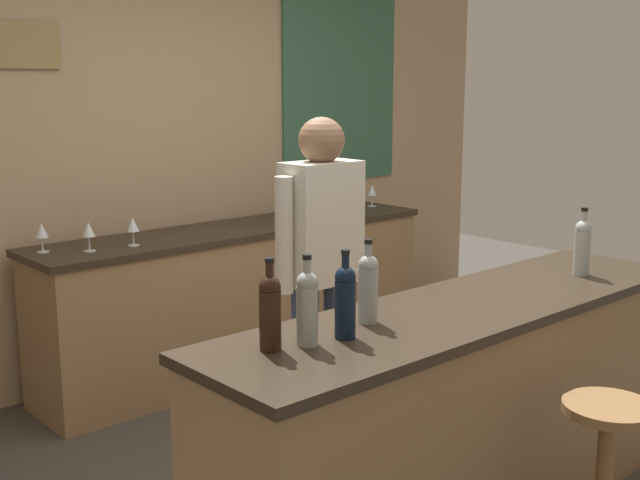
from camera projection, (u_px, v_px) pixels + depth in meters
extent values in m
cube|color=tan|center=(147.00, 145.00, 4.80)|extent=(6.00, 0.06, 2.80)
cube|color=#997F4C|center=(29.00, 45.00, 4.20)|extent=(0.34, 0.02, 0.25)
cube|color=#38664C|center=(341.00, 70.00, 5.71)|extent=(1.07, 0.02, 1.58)
cube|color=olive|center=(463.00, 419.00, 3.21)|extent=(2.35, 0.57, 0.88)
cube|color=#2D2319|center=(467.00, 309.00, 3.12)|extent=(2.39, 0.60, 0.04)
cube|color=olive|center=(241.00, 301.00, 4.98)|extent=(2.59, 0.53, 0.86)
cube|color=#2D2319|center=(240.00, 230.00, 4.89)|extent=(2.65, 0.56, 0.04)
cylinder|color=#384766|center=(337.00, 366.00, 3.84)|extent=(0.13, 0.13, 0.86)
cylinder|color=#384766|center=(305.00, 376.00, 3.71)|extent=(0.13, 0.13, 0.86)
cube|color=beige|center=(321.00, 223.00, 3.64)|extent=(0.36, 0.20, 0.56)
sphere|color=brown|center=(321.00, 140.00, 3.57)|extent=(0.21, 0.21, 0.21)
cylinder|color=beige|center=(356.00, 224.00, 3.79)|extent=(0.08, 0.08, 0.52)
cylinder|color=beige|center=(284.00, 235.00, 3.50)|extent=(0.08, 0.08, 0.52)
cylinder|color=brown|center=(609.00, 409.00, 2.76)|extent=(0.32, 0.32, 0.03)
cylinder|color=black|center=(270.00, 320.00, 2.56)|extent=(0.07, 0.07, 0.20)
sphere|color=black|center=(270.00, 286.00, 2.54)|extent=(0.07, 0.07, 0.07)
cylinder|color=black|center=(270.00, 277.00, 2.54)|extent=(0.03, 0.03, 0.09)
cylinder|color=black|center=(269.00, 260.00, 2.53)|extent=(0.03, 0.03, 0.02)
cylinder|color=#999E99|center=(307.00, 316.00, 2.61)|extent=(0.07, 0.07, 0.20)
sphere|color=#999E99|center=(307.00, 283.00, 2.59)|extent=(0.07, 0.07, 0.07)
cylinder|color=#999E99|center=(307.00, 273.00, 2.58)|extent=(0.03, 0.03, 0.09)
cylinder|color=black|center=(307.00, 257.00, 2.57)|extent=(0.03, 0.03, 0.02)
cylinder|color=black|center=(345.00, 309.00, 2.69)|extent=(0.07, 0.07, 0.20)
sphere|color=black|center=(345.00, 277.00, 2.66)|extent=(0.07, 0.07, 0.07)
cylinder|color=black|center=(345.00, 268.00, 2.66)|extent=(0.03, 0.03, 0.09)
cylinder|color=black|center=(346.00, 252.00, 2.65)|extent=(0.03, 0.03, 0.02)
cylinder|color=#999E99|center=(368.00, 296.00, 2.86)|extent=(0.07, 0.07, 0.20)
sphere|color=#999E99|center=(368.00, 265.00, 2.84)|extent=(0.07, 0.07, 0.07)
cylinder|color=#999E99|center=(368.00, 256.00, 2.83)|extent=(0.03, 0.03, 0.09)
cylinder|color=black|center=(369.00, 241.00, 2.82)|extent=(0.03, 0.03, 0.02)
cylinder|color=#999E99|center=(582.00, 253.00, 3.57)|extent=(0.07, 0.07, 0.20)
sphere|color=#999E99|center=(583.00, 228.00, 3.55)|extent=(0.07, 0.07, 0.07)
cylinder|color=#999E99|center=(584.00, 221.00, 3.54)|extent=(0.03, 0.03, 0.09)
cylinder|color=black|center=(585.00, 209.00, 3.53)|extent=(0.03, 0.03, 0.02)
cylinder|color=silver|center=(43.00, 252.00, 4.15)|extent=(0.06, 0.06, 0.00)
cylinder|color=silver|center=(42.00, 244.00, 4.14)|extent=(0.01, 0.01, 0.07)
cone|color=silver|center=(41.00, 230.00, 4.13)|extent=(0.07, 0.07, 0.08)
cylinder|color=silver|center=(90.00, 251.00, 4.18)|extent=(0.06, 0.06, 0.00)
cylinder|color=silver|center=(89.00, 243.00, 4.17)|extent=(0.01, 0.01, 0.07)
cone|color=silver|center=(89.00, 229.00, 4.15)|extent=(0.07, 0.07, 0.08)
cylinder|color=silver|center=(134.00, 245.00, 4.32)|extent=(0.06, 0.06, 0.00)
cylinder|color=silver|center=(133.00, 238.00, 4.31)|extent=(0.01, 0.01, 0.07)
cone|color=silver|center=(133.00, 224.00, 4.30)|extent=(0.07, 0.07, 0.08)
cylinder|color=silver|center=(359.00, 207.00, 5.65)|extent=(0.06, 0.06, 0.00)
cylinder|color=silver|center=(359.00, 201.00, 5.64)|extent=(0.01, 0.01, 0.07)
cone|color=silver|center=(359.00, 190.00, 5.63)|extent=(0.07, 0.07, 0.08)
cylinder|color=silver|center=(372.00, 206.00, 5.68)|extent=(0.06, 0.06, 0.00)
cylinder|color=silver|center=(372.00, 200.00, 5.67)|extent=(0.01, 0.01, 0.07)
cone|color=silver|center=(372.00, 190.00, 5.66)|extent=(0.07, 0.07, 0.08)
cylinder|color=#338C4C|center=(285.00, 213.00, 5.09)|extent=(0.08, 0.08, 0.09)
torus|color=#338C4C|center=(292.00, 212.00, 5.12)|extent=(0.06, 0.01, 0.06)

